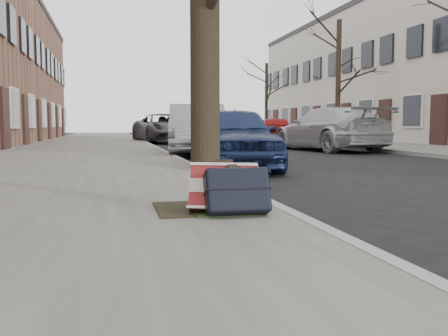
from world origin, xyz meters
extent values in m
cube|color=gray|center=(-3.70, 15.00, 0.06)|extent=(5.00, 70.00, 0.12)
cube|color=slate|center=(7.80, 15.00, 0.06)|extent=(4.00, 70.00, 0.12)
cube|color=black|center=(-2.00, 1.20, 0.13)|extent=(0.85, 0.85, 0.02)
cube|color=maroon|center=(-1.86, 0.91, 0.34)|extent=(0.64, 0.50, 0.44)
cube|color=black|center=(-1.77, 0.79, 0.34)|extent=(0.56, 0.33, 0.43)
imported|color=#17234A|center=(-0.40, 6.55, 0.65)|extent=(1.83, 3.90, 1.29)
imported|color=#A8AAAF|center=(-0.28, 11.61, 0.77)|extent=(2.25, 4.84, 1.54)
imported|color=#3B3B40|center=(-0.18, 21.91, 0.74)|extent=(3.21, 5.63, 1.48)
imported|color=#B0B1B7|center=(4.58, 12.94, 0.75)|extent=(2.84, 5.41, 1.50)
imported|color=maroon|center=(4.61, 19.03, 0.65)|extent=(2.25, 4.03, 1.30)
cylinder|color=black|center=(7.20, 17.69, 2.85)|extent=(0.23, 0.23, 5.47)
cylinder|color=black|center=(7.20, 28.33, 2.53)|extent=(0.21, 0.21, 4.82)
camera|label=1|loc=(-2.81, -3.29, 0.89)|focal=40.00mm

